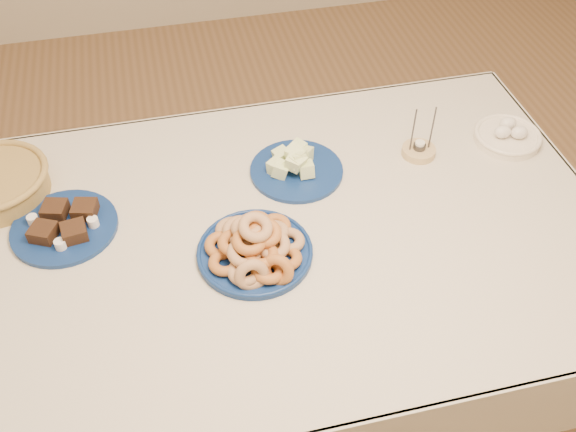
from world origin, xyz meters
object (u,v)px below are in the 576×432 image
object	(u,v)px
donut_platter	(255,247)
egg_bowl	(508,135)
candle_holder	(419,150)
melon_plate	(295,165)
brownie_plate	(64,225)
dining_table	(284,257)

from	to	relation	value
donut_platter	egg_bowl	world-z (taller)	donut_platter
donut_platter	candle_holder	distance (m)	0.60
melon_plate	egg_bowl	distance (m)	0.64
brownie_plate	egg_bowl	distance (m)	1.27
donut_platter	melon_plate	distance (m)	0.33
dining_table	melon_plate	size ratio (longest dim) A/B	5.22
candle_holder	egg_bowl	size ratio (longest dim) A/B	0.77
donut_platter	brownie_plate	bearing A→B (deg)	156.13
brownie_plate	dining_table	bearing A→B (deg)	-13.39
dining_table	candle_holder	xyz separation A→B (m)	(0.45, 0.20, 0.12)
donut_platter	melon_plate	xyz separation A→B (m)	(0.17, 0.28, -0.01)
egg_bowl	candle_holder	bearing A→B (deg)	179.46
brownie_plate	egg_bowl	xyz separation A→B (m)	(1.27, 0.07, 0.01)
donut_platter	candle_holder	xyz separation A→B (m)	(0.54, 0.28, -0.02)
dining_table	melon_plate	world-z (taller)	melon_plate
candle_holder	brownie_plate	bearing A→B (deg)	-175.74
donut_platter	brownie_plate	size ratio (longest dim) A/B	1.11
dining_table	candle_holder	distance (m)	0.51
candle_holder	melon_plate	bearing A→B (deg)	179.03
donut_platter	melon_plate	size ratio (longest dim) A/B	0.98
donut_platter	egg_bowl	bearing A→B (deg)	18.66
donut_platter	melon_plate	world-z (taller)	donut_platter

